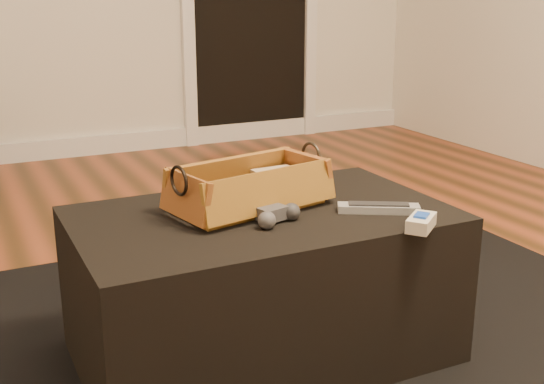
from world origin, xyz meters
name	(u,v)px	position (x,y,z in m)	size (l,w,h in m)	color
floor	(229,367)	(0.00, 0.00, -0.01)	(5.00, 5.50, 0.01)	brown
baseboard	(61,148)	(0.00, 2.73, 0.06)	(5.00, 0.04, 0.12)	white
area_rug	(270,362)	(0.11, -0.04, 0.01)	(2.60, 2.00, 0.01)	black
ottoman	(262,284)	(0.11, 0.01, 0.22)	(1.00, 0.60, 0.42)	black
tv_remote	(247,201)	(0.08, 0.04, 0.46)	(0.23, 0.05, 0.02)	black
cloth_bundle	(276,181)	(0.20, 0.12, 0.48)	(0.12, 0.08, 0.07)	tan
wicker_basket	(250,190)	(0.10, 0.06, 0.48)	(0.48, 0.32, 0.16)	#A77025
game_controller	(276,215)	(0.10, -0.09, 0.45)	(0.15, 0.11, 0.05)	#3B3B3E
silver_remote	(379,208)	(0.39, -0.12, 0.44)	(0.21, 0.15, 0.03)	#94969A
cream_gadget	(421,222)	(0.41, -0.28, 0.45)	(0.12, 0.11, 0.04)	beige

